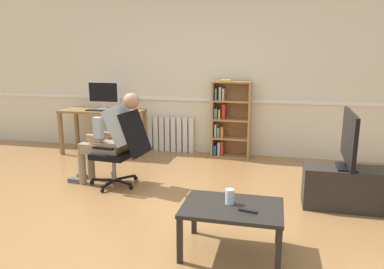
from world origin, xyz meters
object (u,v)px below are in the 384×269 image
(bookshelf, at_px, (229,120))
(imac_monitor, at_px, (103,93))
(person_seated, at_px, (111,136))
(spare_remote, at_px, (248,211))
(tv_stand, at_px, (344,188))
(drinking_glass, at_px, (230,197))
(computer_desk, at_px, (103,116))
(office_chair, at_px, (123,146))
(tv_screen, at_px, (349,139))
(coffee_table, at_px, (232,212))
(radiator, at_px, (171,134))
(keyboard, at_px, (98,110))
(computer_mouse, at_px, (113,110))

(bookshelf, bearing_deg, imac_monitor, -174.16)
(person_seated, distance_m, spare_remote, 2.33)
(tv_stand, height_order, drinking_glass, drinking_glass)
(imac_monitor, bearing_deg, tv_stand, -23.34)
(imac_monitor, height_order, spare_remote, imac_monitor)
(computer_desk, distance_m, tv_stand, 3.95)
(computer_desk, xyz_separation_m, office_chair, (1.00, -1.42, -0.12))
(person_seated, height_order, tv_stand, person_seated)
(tv_screen, distance_m, spare_remote, 1.65)
(drinking_glass, bearing_deg, computer_desk, 133.35)
(coffee_table, distance_m, drinking_glass, 0.13)
(radiator, xyz_separation_m, tv_stand, (2.55, -1.88, -0.07))
(computer_desk, height_order, person_seated, person_seated)
(keyboard, relative_size, drinking_glass, 3.03)
(spare_remote, bearing_deg, computer_mouse, -124.70)
(computer_mouse, height_order, tv_stand, computer_mouse)
(tv_screen, xyz_separation_m, coffee_table, (-1.09, -1.21, -0.41))
(keyboard, relative_size, spare_remote, 2.60)
(computer_desk, xyz_separation_m, imac_monitor, (-0.00, 0.08, 0.38))
(bookshelf, bearing_deg, coffee_table, -81.72)
(radiator, distance_m, drinking_glass, 3.38)
(bookshelf, bearing_deg, computer_mouse, -167.49)
(computer_mouse, xyz_separation_m, spare_remote, (2.44, -2.67, -0.34))
(spare_remote, bearing_deg, imac_monitor, -123.94)
(computer_desk, height_order, office_chair, office_chair)
(computer_mouse, bearing_deg, keyboard, -175.60)
(computer_desk, bearing_deg, bookshelf, 7.92)
(computer_desk, bearing_deg, spare_remote, -46.18)
(office_chair, bearing_deg, coffee_table, 55.48)
(keyboard, bearing_deg, imac_monitor, 87.46)
(spare_remote, bearing_deg, drinking_glass, -114.87)
(office_chair, height_order, coffee_table, office_chair)
(keyboard, xyz_separation_m, drinking_glass, (2.53, -2.53, -0.28))
(imac_monitor, xyz_separation_m, drinking_glass, (2.52, -2.74, -0.54))
(imac_monitor, height_order, office_chair, imac_monitor)
(person_seated, bearing_deg, tv_screen, 93.40)
(drinking_glass, bearing_deg, tv_screen, 46.30)
(bookshelf, relative_size, drinking_glass, 9.95)
(bookshelf, distance_m, office_chair, 2.05)
(imac_monitor, distance_m, office_chair, 1.87)
(computer_desk, height_order, imac_monitor, imac_monitor)
(drinking_glass, bearing_deg, bookshelf, 97.83)
(bookshelf, height_order, tv_screen, bookshelf)
(imac_monitor, height_order, tv_stand, imac_monitor)
(radiator, height_order, tv_screen, tv_screen)
(tv_screen, height_order, spare_remote, tv_screen)
(radiator, height_order, office_chair, office_chair)
(radiator, xyz_separation_m, drinking_glass, (1.44, -3.06, 0.18))
(radiator, bearing_deg, computer_desk, -160.18)
(computer_mouse, distance_m, bookshelf, 1.92)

